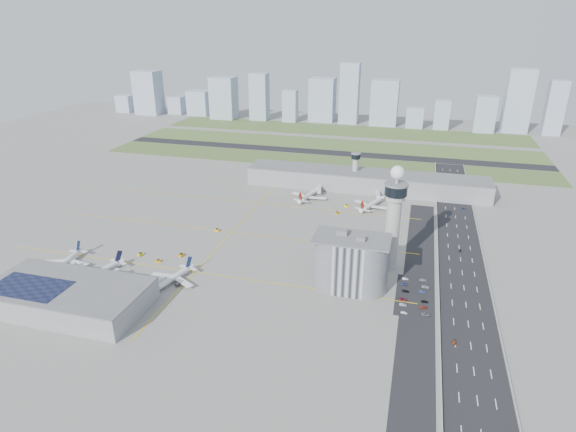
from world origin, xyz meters
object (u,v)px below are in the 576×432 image
(jet_bridge_near_0, at_px, (56,277))
(airplane_near_c, at_px, (171,276))
(tug_3, at_px, (217,230))
(tug_5, at_px, (346,205))
(airplane_far_b, at_px, (372,201))
(car_hw_4, at_px, (444,183))
(car_lot_8, at_px, (425,301))
(airplane_far_a, at_px, (309,193))
(car_lot_0, at_px, (404,313))
(admin_building, at_px, (351,263))
(car_lot_9, at_px, (422,292))
(secondary_tower, at_px, (355,167))
(car_lot_2, at_px, (403,299))
(jet_bridge_near_1, at_px, (101,284))
(car_lot_10, at_px, (425,287))
(car_lot_11, at_px, (423,280))
(tug_2, at_px, (158,261))
(tug_4, at_px, (337,213))
(control_tower, at_px, (394,214))
(airplane_near_a, at_px, (65,259))
(jet_bridge_far_1, at_px, (377,193))
(car_lot_1, at_px, (403,305))
(car_lot_3, at_px, (406,291))
(jet_bridge_far_0, at_px, (320,188))
(car_hw_2, at_px, (463,209))
(car_lot_5, at_px, (405,279))
(car_lot_6, at_px, (425,314))
(jet_bridge_near_2, at_px, (149,291))
(tug_0, at_px, (141,254))
(car_lot_7, at_px, (423,307))
(car_hw_0, at_px, (454,342))
(airplane_near_b, at_px, (97,270))
(car_lot_4, at_px, (404,284))
(tug_1, at_px, (181,255))
(car_hw_1, at_px, (460,250))

(jet_bridge_near_0, bearing_deg, airplane_near_c, -66.84)
(tug_3, relative_size, tug_5, 1.04)
(airplane_far_b, distance_m, car_hw_4, 95.99)
(jet_bridge_near_0, relative_size, car_lot_8, 3.84)
(jet_bridge_near_0, xyz_separation_m, car_hw_4, (220.83, 243.27, -2.20))
(airplane_far_a, relative_size, car_lot_0, 10.43)
(admin_building, distance_m, car_lot_9, 43.05)
(secondary_tower, xyz_separation_m, airplane_far_a, (-32.78, -37.99, -13.58))
(car_lot_2, xyz_separation_m, car_hw_4, (25.62, 210.76, 0.04))
(jet_bridge_near_1, bearing_deg, car_lot_10, -64.47)
(admin_building, relative_size, tug_5, 12.68)
(car_lot_8, distance_m, car_lot_11, 23.33)
(tug_2, relative_size, tug_5, 0.88)
(car_lot_9, bearing_deg, tug_4, 29.08)
(control_tower, xyz_separation_m, airplane_near_a, (-191.78, -52.62, -30.13))
(jet_bridge_far_1, distance_m, car_lot_1, 168.63)
(secondary_tower, relative_size, car_lot_3, 8.32)
(tug_5, bearing_deg, car_hw_4, 176.82)
(tug_2, distance_m, car_lot_2, 150.24)
(airplane_near_a, height_order, airplane_far_b, airplane_far_b)
(jet_bridge_near_0, bearing_deg, tug_5, -31.47)
(airplane_near_c, xyz_separation_m, jet_bridge_far_0, (49.24, 177.63, -2.11))
(admin_building, distance_m, car_lot_8, 44.54)
(car_lot_9, distance_m, car_hw_2, 140.76)
(car_lot_5, xyz_separation_m, car_hw_2, (39.27, 125.27, 0.05))
(jet_bridge_far_0, height_order, car_lot_6, jet_bridge_far_0)
(control_tower, height_order, jet_bridge_far_1, control_tower)
(jet_bridge_near_2, xyz_separation_m, tug_0, (-30.53, 41.75, -1.88))
(car_hw_2, height_order, car_hw_4, car_hw_4)
(car_lot_5, relative_size, car_lot_11, 0.76)
(jet_bridge_near_1, distance_m, car_lot_9, 180.51)
(jet_bridge_near_2, distance_m, car_lot_1, 138.22)
(airplane_far_a, distance_m, jet_bridge_far_0, 20.69)
(jet_bridge_far_0, distance_m, car_lot_8, 184.03)
(jet_bridge_near_1, relative_size, jet_bridge_far_1, 1.00)
(car_lot_7, xyz_separation_m, car_lot_9, (-0.79, 15.71, -0.02))
(control_tower, relative_size, tug_4, 21.51)
(control_tower, xyz_separation_m, car_lot_9, (20.25, -25.79, -34.41))
(tug_2, xyz_separation_m, car_hw_4, (175.80, 206.50, -0.20))
(car_lot_0, bearing_deg, car_hw_4, 2.13)
(tug_0, bearing_deg, car_lot_10, 29.52)
(jet_bridge_near_2, xyz_separation_m, car_hw_0, (160.52, 1.02, -2.21))
(airplane_near_b, height_order, airplane_far_a, airplane_far_a)
(airplane_near_b, relative_size, car_hw_0, 9.73)
(car_lot_10, bearing_deg, admin_building, 106.39)
(airplane_near_a, xyz_separation_m, car_lot_0, (203.25, 3.43, -4.31))
(car_lot_4, bearing_deg, car_lot_2, -169.81)
(tug_3, distance_m, tug_4, 95.08)
(airplane_near_a, bearing_deg, tug_1, 109.44)
(jet_bridge_far_1, relative_size, car_hw_1, 4.25)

